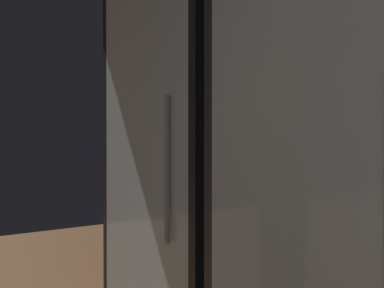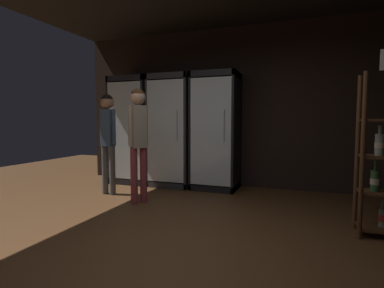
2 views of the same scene
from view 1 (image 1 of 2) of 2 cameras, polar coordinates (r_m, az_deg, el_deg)
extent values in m
cube|color=black|center=(2.02, 9.39, -5.00)|extent=(0.75, 0.04, 1.97)
cube|color=black|center=(2.12, -3.38, -4.72)|extent=(0.04, 0.65, 1.97)
cube|color=black|center=(1.55, 10.11, -6.70)|extent=(0.04, 0.65, 1.97)
cube|color=white|center=(2.00, 8.76, -5.05)|extent=(0.67, 0.02, 1.73)
cube|color=silver|center=(1.66, -6.63, -6.22)|extent=(0.67, 0.02, 1.73)
cylinder|color=#B2B2B7|center=(1.44, -3.43, -3.33)|extent=(0.02, 0.02, 0.50)
cube|color=silver|center=(1.88, 2.30, -14.46)|extent=(0.65, 0.57, 0.02)
cylinder|color=black|center=(2.03, -2.49, -10.34)|extent=(0.06, 0.06, 0.19)
cylinder|color=black|center=(2.01, -2.49, -6.70)|extent=(0.02, 0.02, 0.07)
cylinder|color=beige|center=(2.04, -2.49, -10.70)|extent=(0.07, 0.07, 0.06)
cylinder|color=#336B38|center=(1.92, 0.52, -10.45)|extent=(0.07, 0.07, 0.22)
cylinder|color=#336B38|center=(1.89, 0.52, -5.81)|extent=(0.02, 0.02, 0.09)
cylinder|color=white|center=(1.92, 0.52, -10.71)|extent=(0.07, 0.07, 0.07)
cylinder|color=black|center=(1.78, 3.19, -11.50)|extent=(0.06, 0.06, 0.21)
cylinder|color=black|center=(1.76, 3.19, -7.02)|extent=(0.02, 0.02, 0.07)
cylinder|color=beige|center=(1.78, 3.19, -11.86)|extent=(0.06, 0.06, 0.06)
cylinder|color=black|center=(1.68, 7.76, -12.36)|extent=(0.07, 0.07, 0.21)
cylinder|color=black|center=(1.66, 7.76, -7.84)|extent=(0.03, 0.03, 0.06)
cylinder|color=tan|center=(1.69, 7.75, -12.82)|extent=(0.07, 0.07, 0.08)
cube|color=silver|center=(1.81, 2.31, 3.28)|extent=(0.65, 0.57, 0.02)
cylinder|color=#336B38|center=(1.95, -0.81, 6.12)|extent=(0.07, 0.07, 0.19)
cylinder|color=#336B38|center=(1.96, -0.81, 9.78)|extent=(0.03, 0.03, 0.06)
cylinder|color=tan|center=(1.95, -0.81, 5.40)|extent=(0.07, 0.07, 0.06)
cylinder|color=black|center=(1.68, 4.81, 7.70)|extent=(0.07, 0.07, 0.23)
cylinder|color=black|center=(1.70, 4.81, 12.75)|extent=(0.03, 0.03, 0.07)
cylinder|color=beige|center=(1.67, 4.81, 6.77)|extent=(0.08, 0.08, 0.08)
cube|color=#2B2B30|center=(1.49, 12.46, -7.01)|extent=(0.04, 0.65, 1.97)
cube|color=silver|center=(1.02, 14.60, -10.55)|extent=(0.67, 0.02, 1.73)
cylinder|color=#194723|center=(1.44, 16.67, -14.03)|extent=(0.08, 0.08, 0.24)
cylinder|color=#194723|center=(1.41, 16.69, -8.03)|extent=(0.03, 0.03, 0.07)
cylinder|color=tan|center=(1.44, 16.67, -14.34)|extent=(0.08, 0.08, 0.08)
cylinder|color=brown|center=(1.28, 22.79, -16.57)|extent=(0.07, 0.07, 0.21)
cylinder|color=brown|center=(1.24, 22.82, -10.23)|extent=(0.03, 0.03, 0.08)
cylinder|color=#B2332D|center=(1.28, 22.78, -16.76)|extent=(0.08, 0.08, 0.07)
cube|color=silver|center=(1.26, 24.29, 4.38)|extent=(0.65, 0.57, 0.02)
cylinder|color=brown|center=(1.44, 16.45, 8.65)|extent=(0.08, 0.08, 0.22)
cylinder|color=brown|center=(1.47, 16.47, 14.20)|extent=(0.03, 0.03, 0.07)
cylinder|color=white|center=(1.45, 16.45, 8.97)|extent=(0.08, 0.08, 0.09)
cylinder|color=black|center=(1.30, 20.44, 9.81)|extent=(0.07, 0.07, 0.23)
cylinder|color=black|center=(1.33, 20.46, 16.08)|extent=(0.03, 0.03, 0.06)
cylinder|color=#2D2D33|center=(1.30, 20.43, 8.87)|extent=(0.08, 0.08, 0.08)
camera|label=2|loc=(4.11, -145.13, -0.84)|focal=27.92mm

